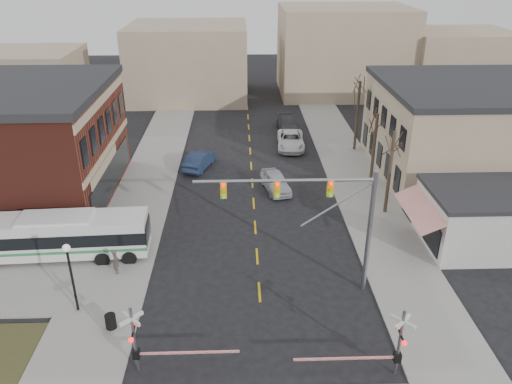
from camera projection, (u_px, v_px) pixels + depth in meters
ground at (261, 313)px, 29.04m from camera, size 160.00×160.00×0.00m
sidewalk_west at (150, 175)px, 46.70m from camera, size 5.00×60.00×0.12m
sidewalk_east at (352, 172)px, 47.28m from camera, size 5.00×60.00×0.12m
tan_building at (490, 129)px, 45.83m from camera, size 20.30×15.30×8.50m
awning_shop at (484, 218)px, 34.88m from camera, size 9.74×6.20×4.30m
tree_east_a at (390, 173)px, 38.62m from camera, size 0.28×0.28×6.75m
tree_east_b at (374, 148)px, 44.12m from camera, size 0.28×0.28×6.30m
tree_east_c at (357, 116)px, 51.12m from camera, size 0.28×0.28×7.20m
transit_bus at (59, 235)px, 33.59m from camera, size 11.97×3.17×3.05m
traffic_signal_mast at (323, 208)px, 28.56m from camera, size 10.33×0.30×8.00m
rr_crossing_west at (143, 340)px, 24.25m from camera, size 5.60×1.36×4.00m
rr_crossing_east at (391, 344)px, 24.02m from camera, size 5.60×1.36×4.00m
street_lamp at (69, 264)px, 27.79m from camera, size 0.44×0.44×4.44m
trash_bin at (111, 321)px, 27.59m from camera, size 0.60×0.60×0.86m
car_a at (276, 182)px, 43.61m from camera, size 2.87×5.02×1.61m
car_b at (199, 160)px, 48.06m from camera, size 3.18×5.24×1.63m
car_c at (291, 140)px, 53.02m from camera, size 3.08×6.10×1.66m
car_d at (288, 124)px, 58.11m from camera, size 2.45×5.37×1.52m
pedestrian_near at (116, 261)px, 32.16m from camera, size 0.58×0.72×1.71m
pedestrian_far at (90, 244)px, 34.16m from camera, size 0.98×0.96×1.60m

